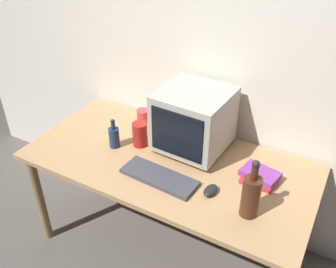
{
  "coord_description": "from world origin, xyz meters",
  "views": [
    {
      "loc": [
        0.81,
        -1.45,
        2.0
      ],
      "look_at": [
        0.0,
        0.0,
        0.9
      ],
      "focal_mm": 39.34,
      "sensor_mm": 36.0,
      "label": 1
    }
  ],
  "objects_px": {
    "keyboard": "(159,177)",
    "bottle_short": "(114,137)",
    "book_stack": "(260,176)",
    "mug": "(143,116)",
    "bottle_tall": "(251,195)",
    "metal_canister": "(140,134)",
    "crt_monitor": "(194,120)",
    "computer_mouse": "(211,190)"
  },
  "relations": [
    {
      "from": "book_stack",
      "to": "mug",
      "type": "bearing_deg",
      "value": 167.07
    },
    {
      "from": "bottle_short",
      "to": "mug",
      "type": "xyz_separation_m",
      "value": [
        0.0,
        0.32,
        -0.02
      ]
    },
    {
      "from": "book_stack",
      "to": "metal_canister",
      "type": "distance_m",
      "value": 0.73
    },
    {
      "from": "keyboard",
      "to": "computer_mouse",
      "type": "height_order",
      "value": "computer_mouse"
    },
    {
      "from": "keyboard",
      "to": "bottle_tall",
      "type": "xyz_separation_m",
      "value": [
        0.5,
        -0.01,
        0.11
      ]
    },
    {
      "from": "bottle_tall",
      "to": "book_stack",
      "type": "distance_m",
      "value": 0.28
    },
    {
      "from": "book_stack",
      "to": "mug",
      "type": "height_order",
      "value": "mug"
    },
    {
      "from": "computer_mouse",
      "to": "mug",
      "type": "height_order",
      "value": "mug"
    },
    {
      "from": "crt_monitor",
      "to": "keyboard",
      "type": "height_order",
      "value": "crt_monitor"
    },
    {
      "from": "keyboard",
      "to": "book_stack",
      "type": "bearing_deg",
      "value": 31.76
    },
    {
      "from": "mug",
      "to": "computer_mouse",
      "type": "bearing_deg",
      "value": -31.97
    },
    {
      "from": "computer_mouse",
      "to": "metal_canister",
      "type": "height_order",
      "value": "metal_canister"
    },
    {
      "from": "mug",
      "to": "bottle_tall",
      "type": "bearing_deg",
      "value": -27.58
    },
    {
      "from": "keyboard",
      "to": "bottle_tall",
      "type": "height_order",
      "value": "bottle_tall"
    },
    {
      "from": "bottle_tall",
      "to": "metal_canister",
      "type": "bearing_deg",
      "value": 163.07
    },
    {
      "from": "bottle_short",
      "to": "book_stack",
      "type": "xyz_separation_m",
      "value": [
        0.85,
        0.12,
        -0.04
      ]
    },
    {
      "from": "mug",
      "to": "metal_canister",
      "type": "height_order",
      "value": "metal_canister"
    },
    {
      "from": "keyboard",
      "to": "bottle_short",
      "type": "bearing_deg",
      "value": 164.96
    },
    {
      "from": "keyboard",
      "to": "bottle_tall",
      "type": "bearing_deg",
      "value": 2.1
    },
    {
      "from": "crt_monitor",
      "to": "keyboard",
      "type": "distance_m",
      "value": 0.39
    },
    {
      "from": "keyboard",
      "to": "mug",
      "type": "height_order",
      "value": "mug"
    },
    {
      "from": "metal_canister",
      "to": "crt_monitor",
      "type": "bearing_deg",
      "value": 23.56
    },
    {
      "from": "computer_mouse",
      "to": "metal_canister",
      "type": "bearing_deg",
      "value": 167.07
    },
    {
      "from": "crt_monitor",
      "to": "mug",
      "type": "relative_size",
      "value": 3.37
    },
    {
      "from": "book_stack",
      "to": "mug",
      "type": "relative_size",
      "value": 1.76
    },
    {
      "from": "keyboard",
      "to": "bottle_short",
      "type": "distance_m",
      "value": 0.41
    },
    {
      "from": "bottle_short",
      "to": "metal_canister",
      "type": "bearing_deg",
      "value": 35.2
    },
    {
      "from": "crt_monitor",
      "to": "keyboard",
      "type": "xyz_separation_m",
      "value": [
        -0.03,
        -0.34,
        -0.18
      ]
    },
    {
      "from": "bottle_short",
      "to": "metal_canister",
      "type": "distance_m",
      "value": 0.15
    },
    {
      "from": "keyboard",
      "to": "bottle_tall",
      "type": "distance_m",
      "value": 0.51
    },
    {
      "from": "keyboard",
      "to": "metal_canister",
      "type": "xyz_separation_m",
      "value": [
        -0.26,
        0.22,
        0.06
      ]
    },
    {
      "from": "crt_monitor",
      "to": "metal_canister",
      "type": "distance_m",
      "value": 0.34
    },
    {
      "from": "crt_monitor",
      "to": "computer_mouse",
      "type": "bearing_deg",
      "value": -50.85
    },
    {
      "from": "crt_monitor",
      "to": "mug",
      "type": "height_order",
      "value": "crt_monitor"
    },
    {
      "from": "keyboard",
      "to": "mug",
      "type": "xyz_separation_m",
      "value": [
        -0.38,
        0.45,
        0.03
      ]
    },
    {
      "from": "book_stack",
      "to": "mug",
      "type": "distance_m",
      "value": 0.87
    },
    {
      "from": "computer_mouse",
      "to": "mug",
      "type": "xyz_separation_m",
      "value": [
        -0.67,
        0.42,
        0.03
      ]
    },
    {
      "from": "keyboard",
      "to": "bottle_short",
      "type": "relative_size",
      "value": 2.24
    },
    {
      "from": "computer_mouse",
      "to": "keyboard",
      "type": "bearing_deg",
      "value": -167.83
    },
    {
      "from": "computer_mouse",
      "to": "book_stack",
      "type": "height_order",
      "value": "book_stack"
    },
    {
      "from": "keyboard",
      "to": "computer_mouse",
      "type": "relative_size",
      "value": 4.2
    },
    {
      "from": "crt_monitor",
      "to": "keyboard",
      "type": "bearing_deg",
      "value": -94.92
    }
  ]
}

